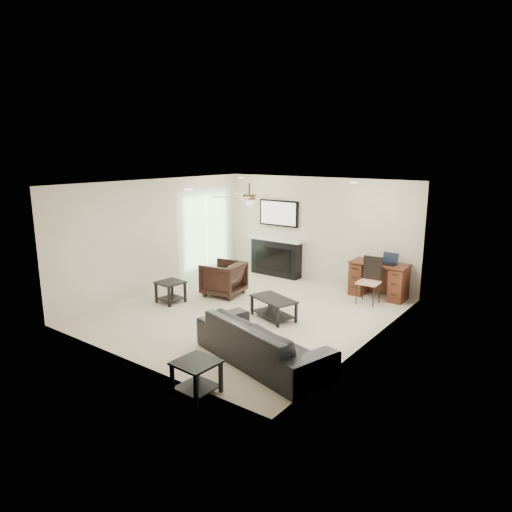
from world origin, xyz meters
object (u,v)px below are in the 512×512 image
Objects in this scene: coffee_table at (273,308)px; fireplace_unit at (276,238)px; armchair at (224,279)px; desk at (379,280)px; sofa at (263,341)px.

fireplace_unit is (-1.70, 2.57, 0.75)m from coffee_table.
desk is (2.78, 1.88, 0.01)m from armchair.
sofa is at bearing -58.07° from fireplace_unit.
desk reaches higher than armchair.
desk is at bearing 115.26° from armchair.
fireplace_unit is at bearing 142.29° from coffee_table.
sofa reaches higher than coffee_table.
sofa is 1.84m from coffee_table.
desk is at bearing -77.68° from sofa.
sofa is 4.03m from desk.
fireplace_unit reaches higher than desk.
armchair reaches higher than sofa.
sofa is 2.54× the size of coffee_table.
sofa is at bearing 41.55° from armchair.
fireplace_unit reaches higher than armchair.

